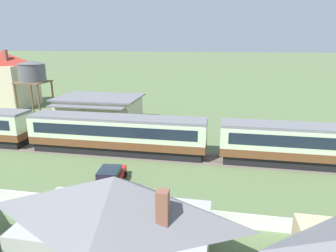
{
  "coord_description": "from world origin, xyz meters",
  "views": [
    {
      "loc": [
        -9.12,
        -28.32,
        11.44
      ],
      "look_at": [
        -15.35,
        5.02,
        1.77
      ],
      "focal_mm": 32.0,
      "sensor_mm": 36.0,
      "label": 1
    }
  ],
  "objects_px": {
    "passenger_train": "(216,138)",
    "station_building": "(100,109)",
    "water_tower": "(32,72)",
    "station_house_red_roof": "(0,78)",
    "cottage_grey_roof_2": "(116,219)",
    "parked_car_red": "(110,177)"
  },
  "relations": [
    {
      "from": "station_building",
      "to": "water_tower",
      "type": "relative_size",
      "value": 1.36
    },
    {
      "from": "passenger_train",
      "to": "station_building",
      "type": "distance_m",
      "value": 20.34
    },
    {
      "from": "station_house_red_roof",
      "to": "parked_car_red",
      "type": "xyz_separation_m",
      "value": [
        30.31,
        -25.71,
        -4.51
      ]
    },
    {
      "from": "water_tower",
      "to": "cottage_grey_roof_2",
      "type": "height_order",
      "value": "water_tower"
    },
    {
      "from": "station_building",
      "to": "station_house_red_roof",
      "type": "height_order",
      "value": "station_house_red_roof"
    },
    {
      "from": "water_tower",
      "to": "parked_car_red",
      "type": "relative_size",
      "value": 1.92
    },
    {
      "from": "station_building",
      "to": "water_tower",
      "type": "distance_m",
      "value": 12.28
    },
    {
      "from": "passenger_train",
      "to": "station_house_red_roof",
      "type": "bearing_deg",
      "value": 154.35
    },
    {
      "from": "station_building",
      "to": "parked_car_red",
      "type": "relative_size",
      "value": 2.61
    },
    {
      "from": "water_tower",
      "to": "station_house_red_roof",
      "type": "bearing_deg",
      "value": 150.93
    },
    {
      "from": "passenger_train",
      "to": "station_house_red_roof",
      "type": "distance_m",
      "value": 43.01
    },
    {
      "from": "passenger_train",
      "to": "station_house_red_roof",
      "type": "xyz_separation_m",
      "value": [
        -38.68,
        18.57,
        2.98
      ]
    },
    {
      "from": "station_building",
      "to": "water_tower",
      "type": "xyz_separation_m",
      "value": [
        -11.15,
        1.46,
        4.92
      ]
    },
    {
      "from": "passenger_train",
      "to": "water_tower",
      "type": "distance_m",
      "value": 31.19
    },
    {
      "from": "station_house_red_roof",
      "to": "station_building",
      "type": "bearing_deg",
      "value": -18.67
    },
    {
      "from": "water_tower",
      "to": "parked_car_red",
      "type": "bearing_deg",
      "value": -45.14
    },
    {
      "from": "water_tower",
      "to": "cottage_grey_roof_2",
      "type": "relative_size",
      "value": 0.84
    },
    {
      "from": "passenger_train",
      "to": "station_building",
      "type": "relative_size",
      "value": 6.75
    },
    {
      "from": "station_building",
      "to": "cottage_grey_roof_2",
      "type": "distance_m",
      "value": 29.52
    },
    {
      "from": "passenger_train",
      "to": "cottage_grey_roof_2",
      "type": "height_order",
      "value": "cottage_grey_roof_2"
    },
    {
      "from": "passenger_train",
      "to": "cottage_grey_roof_2",
      "type": "relative_size",
      "value": 7.67
    },
    {
      "from": "passenger_train",
      "to": "station_building",
      "type": "bearing_deg",
      "value": 146.48
    }
  ]
}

